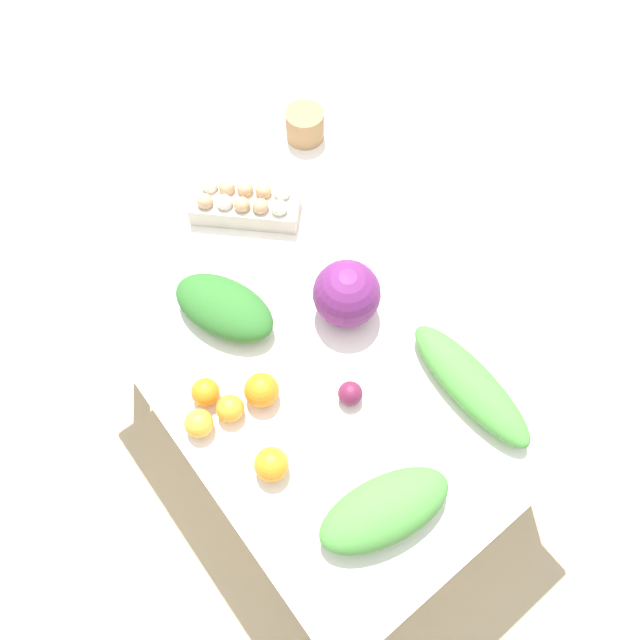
% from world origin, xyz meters
% --- Properties ---
extents(ground_plane, '(8.00, 8.00, 0.00)m').
position_xyz_m(ground_plane, '(0.00, 0.00, 0.00)').
color(ground_plane, '#C6B289').
extents(dining_table, '(1.29, 0.91, 0.74)m').
position_xyz_m(dining_table, '(0.00, 0.00, 0.64)').
color(dining_table, silver).
rests_on(dining_table, ground_plane).
extents(cabbage_purple, '(0.17, 0.17, 0.17)m').
position_xyz_m(cabbage_purple, '(0.01, 0.08, 0.83)').
color(cabbage_purple, '#6B2366').
rests_on(cabbage_purple, dining_table).
extents(egg_carton, '(0.29, 0.29, 0.09)m').
position_xyz_m(egg_carton, '(-0.40, 0.05, 0.78)').
color(egg_carton, beige).
rests_on(egg_carton, dining_table).
extents(paper_bag, '(0.11, 0.11, 0.09)m').
position_xyz_m(paper_bag, '(-0.52, 0.35, 0.79)').
color(paper_bag, '#A87F51').
rests_on(paper_bag, dining_table).
extents(greens_bunch_chard, '(0.20, 0.33, 0.10)m').
position_xyz_m(greens_bunch_chard, '(0.46, -0.18, 0.79)').
color(greens_bunch_chard, '#4C933D').
rests_on(greens_bunch_chard, dining_table).
extents(greens_bunch_dandelion, '(0.38, 0.12, 0.07)m').
position_xyz_m(greens_bunch_dandelion, '(0.36, 0.17, 0.78)').
color(greens_bunch_dandelion, '#4C933D').
rests_on(greens_bunch_dandelion, dining_table).
extents(greens_bunch_scallion, '(0.31, 0.24, 0.09)m').
position_xyz_m(greens_bunch_scallion, '(-0.17, -0.18, 0.79)').
color(greens_bunch_scallion, '#2D6B28').
rests_on(greens_bunch_scallion, dining_table).
extents(beet_root, '(0.06, 0.06, 0.06)m').
position_xyz_m(beet_root, '(0.20, -0.07, 0.77)').
color(beet_root, maroon).
rests_on(beet_root, dining_table).
extents(orange_0, '(0.08, 0.08, 0.08)m').
position_xyz_m(orange_0, '(0.07, -0.23, 0.78)').
color(orange_0, orange).
rests_on(orange_0, dining_table).
extents(orange_1, '(0.07, 0.07, 0.07)m').
position_xyz_m(orange_1, '(0.04, -0.39, 0.78)').
color(orange_1, '#F9A833').
rests_on(orange_1, dining_table).
extents(orange_2, '(0.07, 0.07, 0.07)m').
position_xyz_m(orange_2, '(0.06, -0.31, 0.77)').
color(orange_2, orange).
rests_on(orange_2, dining_table).
extents(orange_3, '(0.08, 0.08, 0.08)m').
position_xyz_m(orange_3, '(0.23, -0.31, 0.78)').
color(orange_3, orange).
rests_on(orange_3, dining_table).
extents(orange_4, '(0.07, 0.07, 0.07)m').
position_xyz_m(orange_4, '(-0.01, -0.33, 0.78)').
color(orange_4, orange).
rests_on(orange_4, dining_table).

